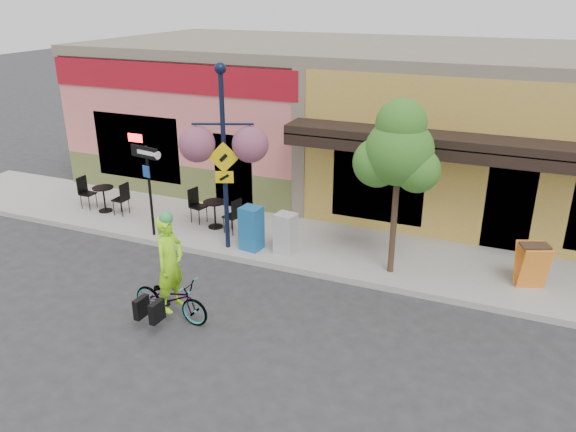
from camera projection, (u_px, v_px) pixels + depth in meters
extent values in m
plane|color=#2D2D30|center=(283.00, 283.00, 12.48)|extent=(90.00, 90.00, 0.00)
cube|color=#9E9B93|center=(314.00, 245.00, 14.16)|extent=(24.00, 3.00, 0.15)
cube|color=#A8A59E|center=(292.00, 269.00, 12.92)|extent=(24.00, 0.12, 0.15)
imported|color=maroon|center=(171.00, 298.00, 10.97)|extent=(1.71, 0.68, 0.88)
imported|color=#9FFD1A|center=(171.00, 275.00, 10.76)|extent=(0.50, 0.72, 1.92)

